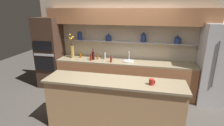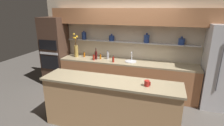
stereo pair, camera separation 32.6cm
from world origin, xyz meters
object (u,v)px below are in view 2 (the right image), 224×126
object	(u,v)px
bottle_wine_2	(96,55)
bottle_sauce_4	(100,57)
oven_tower	(55,52)
bottle_sauce_5	(84,55)
bottle_spirit_1	(108,56)
refrigerator	(222,68)
sink_fixture	(131,61)
coffee_mug	(147,83)
flower_vase	(76,49)
bottle_sauce_3	(113,59)
bottle_sauce_0	(94,57)

from	to	relation	value
bottle_wine_2	bottle_sauce_4	size ratio (longest dim) A/B	1.93
oven_tower	bottle_sauce_5	bearing A→B (deg)	4.59
bottle_spirit_1	bottle_sauce_4	distance (m)	0.20
refrigerator	sink_fixture	size ratio (longest dim) A/B	6.45
sink_fixture	bottle_sauce_4	bearing A→B (deg)	179.91
bottle_sauce_4	coffee_mug	distance (m)	2.22
flower_vase	coffee_mug	xyz separation A→B (m)	(2.24, -1.66, -0.09)
oven_tower	bottle_sauce_3	world-z (taller)	oven_tower
bottle_sauce_3	bottle_spirit_1	bearing A→B (deg)	133.68
sink_fixture	coffee_mug	distance (m)	1.76
flower_vase	bottle_sauce_0	world-z (taller)	flower_vase
flower_vase	sink_fixture	distance (m)	1.65
flower_vase	bottle_wine_2	distance (m)	0.67
bottle_wine_2	bottle_sauce_4	bearing A→B (deg)	29.76
bottle_sauce_3	bottle_sauce_4	size ratio (longest dim) A/B	1.12
refrigerator	coffee_mug	size ratio (longest dim) A/B	18.05
bottle_sauce_0	bottle_sauce_5	distance (m)	0.44
refrigerator	bottle_spirit_1	xyz separation A→B (m)	(-2.82, 0.12, 0.03)
sink_fixture	bottle_sauce_3	world-z (taller)	sink_fixture
oven_tower	refrigerator	bearing A→B (deg)	-0.47
flower_vase	bottle_sauce_4	xyz separation A→B (m)	(0.77, -0.01, -0.17)
coffee_mug	flower_vase	bearing A→B (deg)	143.47
bottle_spirit_1	bottle_wine_2	xyz separation A→B (m)	(-0.30, -0.13, 0.02)
bottle_spirit_1	bottle_sauce_5	distance (m)	0.72
flower_vase	refrigerator	bearing A→B (deg)	-0.96
refrigerator	coffee_mug	world-z (taller)	refrigerator
bottle_spirit_1	coffee_mug	bearing A→B (deg)	-53.13
bottle_spirit_1	bottle_wine_2	bearing A→B (deg)	-156.30
bottle_sauce_3	bottle_sauce_5	size ratio (longest dim) A/B	1.13
flower_vase	coffee_mug	size ratio (longest dim) A/B	6.41
bottle_wine_2	coffee_mug	xyz separation A→B (m)	(1.59, -1.59, 0.03)
refrigerator	bottle_wine_2	distance (m)	3.12
sink_fixture	bottle_sauce_4	size ratio (longest dim) A/B	1.84
bottle_sauce_5	refrigerator	bearing A→B (deg)	-1.80
coffee_mug	sink_fixture	bearing A→B (deg)	110.20
bottle_sauce_4	sink_fixture	bearing A→B (deg)	-0.09
oven_tower	bottle_sauce_0	size ratio (longest dim) A/B	11.38
bottle_sauce_5	coffee_mug	xyz separation A→B (m)	(2.01, -1.71, 0.08)
bottle_spirit_1	bottle_sauce_5	bearing A→B (deg)	-179.42
bottle_sauce_0	bottle_sauce_4	bearing A→B (deg)	46.22
bottle_spirit_1	bottle_sauce_4	size ratio (longest dim) A/B	1.46
bottle_sauce_0	coffee_mug	world-z (taller)	coffee_mug
bottle_sauce_3	coffee_mug	size ratio (longest dim) A/B	1.70
oven_tower	bottle_wine_2	distance (m)	1.36
oven_tower	sink_fixture	world-z (taller)	oven_tower
oven_tower	bottle_sauce_0	xyz separation A→B (m)	(1.32, -0.14, -0.03)
refrigerator	bottle_sauce_0	distance (m)	3.16
sink_fixture	coffee_mug	xyz separation A→B (m)	(0.61, -1.65, 0.13)
sink_fixture	bottle_spirit_1	world-z (taller)	sink_fixture
bottle_spirit_1	coffee_mug	world-z (taller)	bottle_spirit_1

